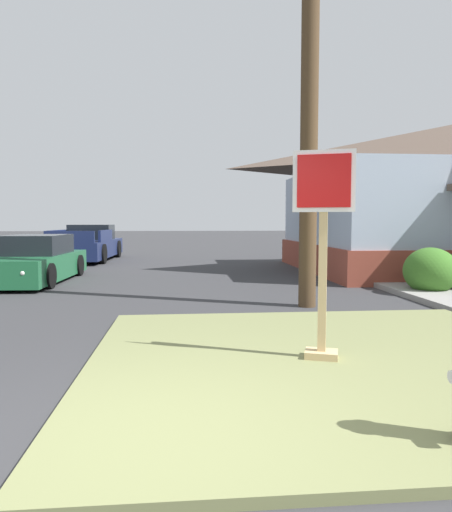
# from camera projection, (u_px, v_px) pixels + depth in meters

# --- Properties ---
(ground_plane) EXTENTS (160.00, 160.00, 0.00)m
(ground_plane) POSITION_uv_depth(u_px,v_px,m) (137.00, 453.00, 3.27)
(ground_plane) COLOR #333335
(grass_corner_patch) EXTENTS (5.61, 5.24, 0.08)m
(grass_corner_patch) POSITION_uv_depth(u_px,v_px,m) (338.00, 360.00, 5.34)
(grass_corner_patch) COLOR olive
(grass_corner_patch) RESTS_ON ground
(stop_sign) EXTENTS (0.64, 0.38, 2.30)m
(stop_sign) POSITION_uv_depth(u_px,v_px,m) (323.00, 260.00, 5.19)
(stop_sign) COLOR tan
(stop_sign) RESTS_ON grass_corner_patch
(manhole_cover) EXTENTS (0.70, 0.70, 0.02)m
(manhole_cover) POSITION_uv_depth(u_px,v_px,m) (144.00, 322.00, 7.53)
(manhole_cover) COLOR black
(manhole_cover) RESTS_ON ground
(parked_sedan_green) EXTENTS (1.95, 4.53, 1.25)m
(parked_sedan_green) POSITION_uv_depth(u_px,v_px,m) (35.00, 261.00, 12.61)
(parked_sedan_green) COLOR #1E6038
(parked_sedan_green) RESTS_ON ground
(pickup_truck_navy) EXTENTS (2.25, 5.59, 1.48)m
(pickup_truck_navy) POSITION_uv_depth(u_px,v_px,m) (88.00, 245.00, 19.62)
(pickup_truck_navy) COLOR #19234C
(pickup_truck_navy) RESTS_ON ground
(utility_pole) EXTENTS (1.90, 0.33, 10.20)m
(utility_pole) POSITION_uv_depth(u_px,v_px,m) (311.00, 19.00, 8.54)
(utility_pole) COLOR #4C3823
(utility_pole) RESTS_ON ground
(shrub_by_curb) EXTENTS (1.16, 1.16, 1.04)m
(shrub_by_curb) POSITION_uv_depth(u_px,v_px,m) (430.00, 271.00, 10.39)
(shrub_by_curb) COLOR #396E24
(shrub_by_curb) RESTS_ON ground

